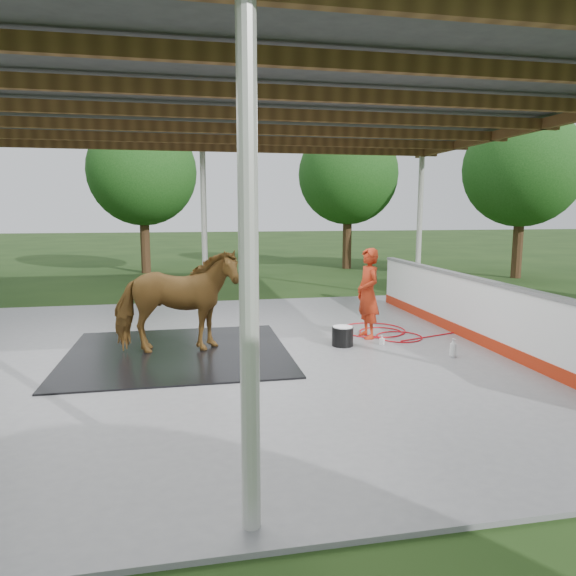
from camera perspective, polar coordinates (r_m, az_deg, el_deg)
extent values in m
plane|color=#1E3814|center=(8.54, -7.95, -7.60)|extent=(100.00, 100.00, 0.00)
cube|color=slate|center=(8.53, -7.95, -7.44)|extent=(12.00, 10.00, 0.05)
cylinder|color=beige|center=(3.54, -4.39, 2.13)|extent=(0.14, 0.14, 3.85)
cylinder|color=beige|center=(12.90, -9.30, 6.74)|extent=(0.14, 0.14, 3.85)
cylinder|color=beige|center=(14.27, 14.40, 6.76)|extent=(0.14, 0.14, 3.85)
cube|color=brown|center=(5.41, -6.94, 24.40)|extent=(12.00, 0.10, 0.18)
cube|color=brown|center=(6.86, -7.92, 20.97)|extent=(12.00, 0.10, 0.18)
cube|color=brown|center=(8.33, -8.53, 18.74)|extent=(12.00, 0.10, 0.18)
cube|color=brown|center=(9.81, -8.94, 17.18)|extent=(12.00, 0.10, 0.18)
cube|color=brown|center=(11.30, -9.25, 16.03)|extent=(12.00, 0.10, 0.18)
cube|color=brown|center=(12.78, -9.48, 15.14)|extent=(12.00, 0.10, 0.18)
cube|color=brown|center=(10.32, 26.48, 15.97)|extent=(0.12, 10.00, 0.18)
cube|color=#38383A|center=(8.37, -8.56, 20.09)|extent=(12.60, 10.60, 0.10)
cube|color=#AC260E|center=(9.85, 19.89, -4.94)|extent=(0.14, 8.00, 0.20)
cube|color=white|center=(9.75, 20.07, -2.08)|extent=(0.12, 8.00, 1.00)
cube|color=slate|center=(9.67, 20.23, 0.95)|extent=(0.16, 8.00, 0.06)
cylinder|color=#382314|center=(20.29, -15.58, 4.71)|extent=(0.36, 0.36, 2.20)
sphere|color=#194714|center=(20.30, -15.89, 12.33)|extent=(4.00, 4.00, 4.00)
cylinder|color=#382314|center=(21.22, 6.58, 5.13)|extent=(0.36, 0.36, 2.20)
sphere|color=#194714|center=(21.23, 6.71, 12.42)|extent=(4.00, 4.00, 4.00)
cylinder|color=#382314|center=(19.85, 24.14, 4.20)|extent=(0.36, 0.36, 2.20)
sphere|color=#194714|center=(19.86, 24.63, 11.98)|extent=(4.00, 4.00, 4.00)
cube|color=black|center=(8.67, -12.11, -7.03)|extent=(3.55, 3.33, 0.03)
imported|color=brown|center=(8.48, -12.29, -1.48)|extent=(2.00, 0.93, 1.68)
imported|color=#AB2A12|center=(9.47, 8.88, -0.58)|extent=(0.45, 0.64, 1.65)
cylinder|color=black|center=(8.96, 6.08, -5.37)|extent=(0.37, 0.37, 0.33)
cylinder|color=white|center=(8.92, 6.10, -4.35)|extent=(0.34, 0.34, 0.03)
imported|color=silver|center=(8.65, 17.87, -6.33)|extent=(0.13, 0.13, 0.31)
imported|color=#338CD8|center=(9.14, 10.40, -5.70)|extent=(0.11, 0.11, 0.17)
torus|color=red|center=(10.18, 9.36, -4.61)|extent=(1.28, 1.28, 0.02)
torus|color=red|center=(9.74, 12.27, -5.31)|extent=(0.84, 0.84, 0.02)
torus|color=red|center=(10.02, 10.29, -4.85)|extent=(0.83, 0.83, 0.02)
cylinder|color=red|center=(9.94, 15.77, -5.16)|extent=(1.47, 0.50, 0.02)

